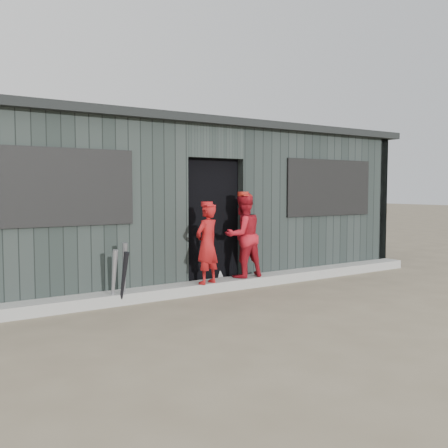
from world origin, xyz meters
TOP-DOWN VIEW (x-y plane):
  - ground at (0.00, 0.00)m, footprint 80.00×80.00m
  - curb at (0.00, 1.82)m, footprint 8.00×0.36m
  - bat_left at (-1.80, 1.66)m, footprint 0.07×0.21m
  - bat_mid at (-1.62, 1.75)m, footprint 0.10×0.21m
  - bat_right at (-1.70, 1.58)m, footprint 0.09×0.27m
  - player_red_left at (-0.37, 1.68)m, footprint 0.50×0.41m
  - player_red_right at (0.38, 1.84)m, footprint 0.64×0.50m
  - player_grey_back at (0.17, 2.31)m, footprint 0.60×0.42m
  - dugout at (-0.00, 3.50)m, footprint 8.30×3.30m

SIDE VIEW (x-z plane):
  - ground at x=0.00m, z-range 0.00..0.00m
  - curb at x=0.00m, z-range 0.00..0.15m
  - bat_right at x=-1.70m, z-range 0.00..0.73m
  - bat_left at x=-1.80m, z-range 0.00..0.76m
  - bat_mid at x=-1.62m, z-range 0.00..0.83m
  - player_grey_back at x=0.17m, z-range 0.00..1.16m
  - player_red_left at x=-0.37m, z-range 0.15..1.32m
  - player_red_right at x=0.38m, z-range 0.15..1.46m
  - dugout at x=0.00m, z-range -0.02..2.60m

